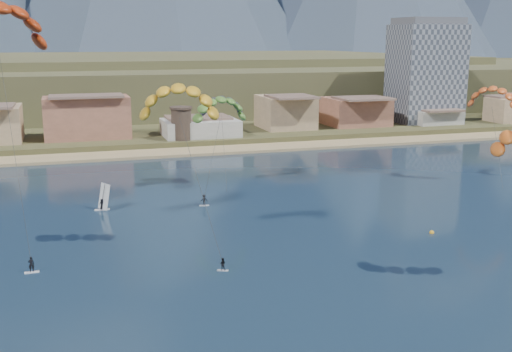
# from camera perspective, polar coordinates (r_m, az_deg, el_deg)

# --- Properties ---
(beach) EXTENTS (2200.00, 12.00, 0.90)m
(beach) POSITION_cam_1_polar(r_m,az_deg,el_deg) (154.22, -8.11, 2.14)
(beach) COLOR tan
(beach) RESTS_ON ground
(land) EXTENTS (2200.00, 900.00, 4.00)m
(land) POSITION_cam_1_polar(r_m,az_deg,el_deg) (605.05, -15.07, 9.44)
(land) COLOR #4E482A
(land) RESTS_ON ground
(foothills) EXTENTS (940.00, 210.00, 18.00)m
(foothills) POSITION_cam_1_polar(r_m,az_deg,el_deg) (280.81, -7.76, 8.59)
(foothills) COLOR brown
(foothills) RESTS_ON ground
(apartment_tower) EXTENTS (20.00, 16.00, 32.00)m
(apartment_tower) POSITION_cam_1_polar(r_m,az_deg,el_deg) (203.49, 15.31, 9.29)
(apartment_tower) COLOR gray
(apartment_tower) RESTS_ON ground
(watchtower) EXTENTS (5.82, 5.82, 8.60)m
(watchtower) POSITION_cam_1_polar(r_m,az_deg,el_deg) (161.89, -6.88, 4.86)
(watchtower) COLOR #47382D
(watchtower) RESTS_ON ground
(kitesurfer_yellow) EXTENTS (11.31, 12.91, 23.41)m
(kitesurfer_yellow) POSITION_cam_1_polar(r_m,az_deg,el_deg) (79.96, -7.10, 7.25)
(kitesurfer_yellow) COLOR silver
(kitesurfer_yellow) RESTS_ON ground
(kitesurfer_green) EXTENTS (12.21, 14.86, 20.02)m
(kitesurfer_green) POSITION_cam_1_polar(r_m,az_deg,el_deg) (114.99, -3.36, 6.45)
(kitesurfer_green) COLOR silver
(kitesurfer_green) RESTS_ON ground
(distant_kite_dark) EXTENTS (8.99, 6.44, 18.70)m
(distant_kite_dark) POSITION_cam_1_polar(r_m,az_deg,el_deg) (118.23, -3.19, 6.76)
(distant_kite_dark) COLOR #262626
(distant_kite_dark) RESTS_ON ground
(distant_kite_orange) EXTENTS (9.30, 9.72, 20.38)m
(distant_kite_orange) POSITION_cam_1_polar(r_m,az_deg,el_deg) (129.27, 20.94, 7.11)
(distant_kite_orange) COLOR #262626
(distant_kite_orange) RESTS_ON ground
(windsurfer) EXTENTS (2.52, 2.76, 4.37)m
(windsurfer) POSITION_cam_1_polar(r_m,az_deg,el_deg) (105.19, -13.90, -2.32)
(windsurfer) COLOR silver
(windsurfer) RESTS_ON ground
(buoy) EXTENTS (0.67, 0.67, 0.67)m
(buoy) POSITION_cam_1_polar(r_m,az_deg,el_deg) (93.93, 15.84, -5.02)
(buoy) COLOR #FFAF1A
(buoy) RESTS_ON ground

